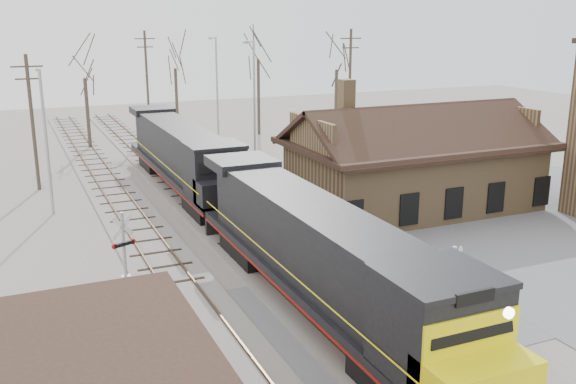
{
  "coord_description": "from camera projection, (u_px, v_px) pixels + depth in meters",
  "views": [
    {
      "loc": [
        -10.57,
        -20.01,
        11.33
      ],
      "look_at": [
        2.23,
        9.0,
        2.77
      ],
      "focal_mm": 40.0,
      "sensor_mm": 36.0,
      "label": 1
    }
  ],
  "objects": [
    {
      "name": "ground",
      "position": [
        329.0,
        323.0,
        24.75
      ],
      "size": [
        140.0,
        140.0,
        0.0
      ],
      "primitive_type": "plane",
      "color": "gray",
      "rests_on": "ground"
    },
    {
      "name": "road",
      "position": [
        329.0,
        322.0,
        24.75
      ],
      "size": [
        60.0,
        9.0,
        0.03
      ],
      "primitive_type": "cube",
      "color": "slate",
      "rests_on": "ground"
    },
    {
      "name": "track_main",
      "position": [
        213.0,
        216.0,
        37.98
      ],
      "size": [
        3.4,
        90.0,
        0.24
      ],
      "color": "gray",
      "rests_on": "ground"
    },
    {
      "name": "track_siding",
      "position": [
        137.0,
        225.0,
        36.23
      ],
      "size": [
        3.4,
        90.0,
        0.24
      ],
      "color": "gray",
      "rests_on": "ground"
    },
    {
      "name": "depot",
      "position": [
        413.0,
        169.0,
        39.4
      ],
      "size": [
        15.2,
        9.31,
        7.9
      ],
      "color": "olive",
      "rests_on": "ground"
    },
    {
      "name": "locomotive_lead",
      "position": [
        326.0,
        261.0,
        24.44
      ],
      "size": [
        3.09,
        20.67,
        4.59
      ],
      "color": "black",
      "rests_on": "ground"
    },
    {
      "name": "locomotive_trailing",
      "position": [
        184.0,
        157.0,
        42.93
      ],
      "size": [
        3.09,
        20.67,
        4.34
      ],
      "color": "black",
      "rests_on": "ground"
    },
    {
      "name": "crossbuck_near",
      "position": [
        450.0,
        310.0,
        21.31
      ],
      "size": [
        1.14,
        0.55,
        4.22
      ],
      "rotation": [
        0.0,
        0.0,
        0.41
      ],
      "color": "#A5A8AD",
      "rests_on": "ground"
    },
    {
      "name": "crossbuck_far",
      "position": [
        125.0,
        259.0,
        26.26
      ],
      "size": [
        1.04,
        0.48,
        3.83
      ],
      "rotation": [
        0.0,
        0.0,
        3.52
      ],
      "color": "#A5A8AD",
      "rests_on": "ground"
    },
    {
      "name": "streetlight_a",
      "position": [
        45.0,
        134.0,
        37.4
      ],
      "size": [
        0.25,
        2.04,
        8.63
      ],
      "color": "#A5A8AD",
      "rests_on": "ground"
    },
    {
      "name": "streetlight_b",
      "position": [
        254.0,
        103.0,
        46.43
      ],
      "size": [
        0.25,
        2.04,
        9.87
      ],
      "color": "#A5A8AD",
      "rests_on": "ground"
    },
    {
      "name": "streetlight_c",
      "position": [
        217.0,
        88.0,
        56.23
      ],
      "size": [
        0.25,
        2.04,
        9.86
      ],
      "color": "#A5A8AD",
      "rests_on": "ground"
    },
    {
      "name": "utility_pole_a",
      "position": [
        32.0,
        120.0,
        42.84
      ],
      "size": [
        2.0,
        0.24,
        9.14
      ],
      "color": "#382D23",
      "rests_on": "ground"
    },
    {
      "name": "utility_pole_b",
      "position": [
        147.0,
        81.0,
        64.0
      ],
      "size": [
        2.0,
        0.24,
        10.28
      ],
      "color": "#382D23",
      "rests_on": "ground"
    },
    {
      "name": "utility_pole_c",
      "position": [
        350.0,
        88.0,
        56.21
      ],
      "size": [
        2.0,
        0.24,
        10.54
      ],
      "color": "#382D23",
      "rests_on": "ground"
    },
    {
      "name": "tree_b",
      "position": [
        84.0,
        66.0,
        56.3
      ],
      "size": [
        4.2,
        4.2,
        10.29
      ],
      "color": "#382D23",
      "rests_on": "ground"
    },
    {
      "name": "tree_c",
      "position": [
        175.0,
        58.0,
        66.16
      ],
      "size": [
        4.26,
        4.26,
        10.45
      ],
      "color": "#382D23",
      "rests_on": "ground"
    },
    {
      "name": "tree_d",
      "position": [
        258.0,
        47.0,
        62.93
      ],
      "size": [
        5.0,
        5.0,
        12.25
      ],
      "color": "#382D23",
      "rests_on": "ground"
    },
    {
      "name": "tree_e",
      "position": [
        337.0,
        58.0,
        61.18
      ],
      "size": [
        4.44,
        4.44,
        10.87
      ],
      "color": "#382D23",
      "rests_on": "ground"
    }
  ]
}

